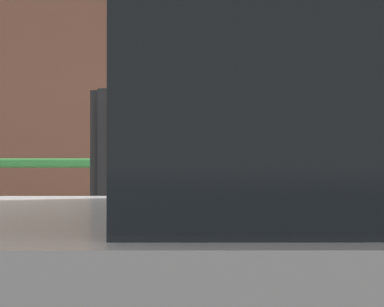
{
  "coord_description": "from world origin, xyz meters",
  "views": [
    {
      "loc": [
        -0.75,
        -3.27,
        1.22
      ],
      "look_at": [
        -0.68,
        0.58,
        1.28
      ],
      "focal_mm": 76.93,
      "sensor_mm": 36.0,
      "label": 1
    }
  ],
  "objects": [
    {
      "name": "pedestrian_at_meter",
      "position": [
        -0.88,
        0.64,
        1.09
      ],
      "size": [
        0.74,
        0.51,
        1.69
      ],
      "rotation": [
        0.0,
        0.0,
        -0.37
      ],
      "color": "slate",
      "rests_on": "sidewalk_curb"
    },
    {
      "name": "background_railing",
      "position": [
        -0.0,
        2.07,
        0.94
      ],
      "size": [
        24.06,
        0.06,
        1.15
      ],
      "color": "#2D7A38",
      "rests_on": "sidewalk_curb"
    },
    {
      "name": "parking_meter",
      "position": [
        -0.2,
        0.42,
        1.2
      ],
      "size": [
        0.17,
        0.18,
        1.48
      ],
      "rotation": [
        0.0,
        0.0,
        3.2
      ],
      "color": "slate",
      "rests_on": "sidewalk_curb"
    },
    {
      "name": "backdrop_wall",
      "position": [
        0.0,
        3.95,
        1.6
      ],
      "size": [
        32.0,
        0.5,
        3.2
      ],
      "primitive_type": "cube",
      "color": "brown",
      "rests_on": "ground"
    }
  ]
}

